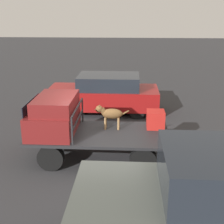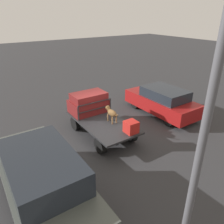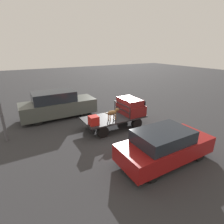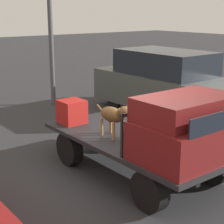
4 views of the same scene
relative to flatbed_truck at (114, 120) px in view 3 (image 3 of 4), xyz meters
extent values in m
plane|color=#2D2D30|center=(0.00, 0.00, -0.57)|extent=(80.00, 80.00, 0.00)
cylinder|color=black|center=(1.23, 0.82, -0.22)|extent=(0.71, 0.24, 0.71)
cylinder|color=black|center=(1.23, -0.82, -0.22)|extent=(0.71, 0.24, 0.71)
cylinder|color=black|center=(-1.23, 0.82, -0.22)|extent=(0.71, 0.24, 0.71)
cylinder|color=black|center=(-1.23, -0.82, -0.22)|extent=(0.71, 0.24, 0.71)
cube|color=black|center=(0.00, 0.34, 0.03)|extent=(3.66, 0.10, 0.18)
cube|color=black|center=(0.00, -0.34, 0.03)|extent=(3.66, 0.10, 0.18)
cube|color=#232326|center=(0.00, 0.00, 0.16)|extent=(3.98, 1.97, 0.08)
cube|color=maroon|center=(1.31, 0.00, 0.53)|extent=(1.26, 1.85, 0.65)
cube|color=maroon|center=(1.22, 0.00, 1.06)|extent=(1.07, 1.70, 0.40)
cube|color=black|center=(1.93, 0.00, 1.00)|extent=(0.02, 1.51, 0.30)
cube|color=#232326|center=(0.61, 0.90, 0.58)|extent=(0.04, 0.04, 0.77)
cube|color=#232326|center=(0.61, -0.90, 0.58)|extent=(0.04, 0.04, 0.77)
cube|color=#232326|center=(0.61, 0.00, 0.95)|extent=(0.04, 1.81, 0.04)
cube|color=#232326|center=(0.61, 0.00, 0.58)|extent=(0.04, 1.81, 0.04)
cylinder|color=#9E7547|center=(-0.15, -0.26, 0.38)|extent=(0.06, 0.06, 0.36)
cylinder|color=#9E7547|center=(-0.15, -0.48, 0.38)|extent=(0.06, 0.06, 0.36)
cylinder|color=#9E7547|center=(-0.54, -0.26, 0.38)|extent=(0.06, 0.06, 0.36)
cylinder|color=#9E7547|center=(-0.54, -0.48, 0.38)|extent=(0.06, 0.06, 0.36)
ellipsoid|color=brown|center=(-0.34, -0.37, 0.66)|extent=(0.62, 0.30, 0.30)
sphere|color=#9E7547|center=(-0.17, -0.37, 0.60)|extent=(0.13, 0.13, 0.13)
cylinder|color=brown|center=(-0.08, -0.37, 0.74)|extent=(0.21, 0.16, 0.20)
sphere|color=brown|center=(0.03, -0.37, 0.79)|extent=(0.21, 0.21, 0.21)
cone|color=#9E7547|center=(0.12, -0.37, 0.77)|extent=(0.12, 0.12, 0.12)
cone|color=brown|center=(0.02, -0.31, 0.88)|extent=(0.06, 0.08, 0.10)
cone|color=brown|center=(0.02, -0.43, 0.88)|extent=(0.06, 0.08, 0.10)
cylinder|color=brown|center=(-0.71, -0.37, 0.69)|extent=(0.26, 0.04, 0.18)
cube|color=#AD1E19|center=(-1.63, -0.49, 0.46)|extent=(0.52, 0.52, 0.52)
cylinder|color=black|center=(1.65, -3.44, -0.27)|extent=(0.60, 0.20, 0.60)
cylinder|color=black|center=(1.65, -5.04, -0.27)|extent=(0.60, 0.20, 0.60)
cylinder|color=black|center=(-1.15, -3.44, -0.27)|extent=(0.60, 0.20, 0.60)
cylinder|color=black|center=(-1.15, -5.04, -0.27)|extent=(0.60, 0.20, 0.60)
cube|color=maroon|center=(0.25, -4.24, 0.07)|extent=(4.52, 1.88, 0.77)
cube|color=#1E232B|center=(0.02, -4.24, 0.73)|extent=(2.49, 1.69, 0.56)
cylinder|color=black|center=(-0.94, 4.56, -0.27)|extent=(0.60, 0.20, 0.60)
cylinder|color=black|center=(-0.94, 2.85, -0.27)|extent=(0.60, 0.20, 0.60)
cylinder|color=black|center=(-4.28, 4.56, -0.27)|extent=(0.60, 0.20, 0.60)
cylinder|color=black|center=(-4.28, 2.85, -0.27)|extent=(0.60, 0.20, 0.60)
cube|color=#474C47|center=(-2.61, 3.70, 0.19)|extent=(5.39, 1.98, 1.02)
cube|color=#1E232B|center=(-2.88, 3.70, 1.07)|extent=(2.96, 1.78, 0.74)
camera|label=1|loc=(-0.85, 8.26, 3.57)|focal=50.00mm
camera|label=2|loc=(-8.01, 4.79, 4.95)|focal=35.00mm
camera|label=3|loc=(-5.29, -9.05, 4.36)|focal=28.00mm
camera|label=4|loc=(5.22, -4.72, 2.63)|focal=60.00mm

